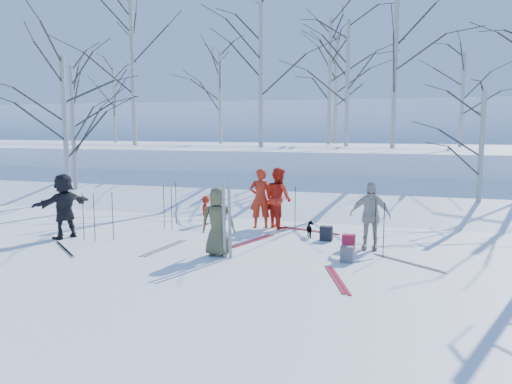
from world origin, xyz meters
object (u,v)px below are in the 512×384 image
(skier_grey_west, at_px, (64,206))
(skier_red_north, at_px, (260,198))
(skier_redor_behind, at_px, (278,198))
(skier_cream_east, at_px, (370,216))
(skier_olive_center, at_px, (218,222))
(backpack_red, at_px, (349,242))
(dog, at_px, (311,230))
(backpack_dark, at_px, (326,233))
(backpack_grey, at_px, (347,254))
(skier_red_seated, at_px, (206,210))

(skier_grey_west, bearing_deg, skier_red_north, 143.85)
(skier_redor_behind, distance_m, skier_cream_east, 3.55)
(skier_olive_center, height_order, skier_cream_east, skier_cream_east)
(backpack_red, bearing_deg, skier_grey_west, -173.56)
(skier_redor_behind, bearing_deg, dog, -176.38)
(skier_cream_east, bearing_deg, backpack_red, -147.90)
(skier_red_north, bearing_deg, backpack_dark, 131.72)
(backpack_red, bearing_deg, backpack_dark, 127.00)
(skier_olive_center, distance_m, dog, 3.25)
(backpack_grey, relative_size, backpack_dark, 0.95)
(skier_olive_center, relative_size, dog, 3.19)
(skier_redor_behind, xyz_separation_m, backpack_grey, (2.54, -3.43, -0.75))
(skier_cream_east, xyz_separation_m, backpack_dark, (-1.22, 0.66, -0.68))
(dog, relative_size, backpack_grey, 1.39)
(dog, relative_size, backpack_red, 1.26)
(skier_red_north, height_order, skier_redor_behind, skier_redor_behind)
(skier_grey_west, bearing_deg, backpack_red, 118.65)
(skier_redor_behind, height_order, backpack_grey, skier_redor_behind)
(skier_olive_center, distance_m, skier_grey_west, 4.89)
(skier_redor_behind, height_order, skier_cream_east, skier_redor_behind)
(skier_grey_west, bearing_deg, backpack_grey, 110.41)
(skier_red_seated, bearing_deg, skier_cream_east, -118.64)
(skier_red_north, bearing_deg, backpack_red, 123.45)
(skier_red_north, distance_m, skier_grey_west, 5.72)
(skier_red_north, relative_size, dog, 3.50)
(skier_cream_east, bearing_deg, skier_olive_center, -152.75)
(skier_red_seated, distance_m, skier_grey_west, 4.28)
(skier_olive_center, bearing_deg, backpack_dark, -144.02)
(skier_red_seated, xyz_separation_m, skier_cream_east, (5.26, -1.76, 0.40))
(skier_red_north, relative_size, skier_cream_east, 1.06)
(skier_red_north, height_order, dog, skier_red_north)
(backpack_grey, xyz_separation_m, backpack_dark, (-0.82, 2.10, 0.01))
(skier_olive_center, xyz_separation_m, backpack_red, (2.99, 1.43, -0.63))
(skier_red_seated, xyz_separation_m, backpack_red, (4.77, -2.06, -0.26))
(skier_red_north, xyz_separation_m, skier_red_seated, (-1.79, -0.05, -0.46))
(skier_grey_west, relative_size, dog, 3.47)
(skier_redor_behind, bearing_deg, skier_grey_west, 75.06)
(skier_olive_center, relative_size, backpack_grey, 4.45)
(skier_olive_center, distance_m, skier_red_seated, 3.94)
(skier_redor_behind, bearing_deg, backpack_grey, 171.13)
(skier_red_seated, height_order, backpack_grey, skier_red_seated)
(skier_grey_west, relative_size, backpack_grey, 4.83)
(skier_red_seated, relative_size, backpack_dark, 2.36)
(skier_grey_west, distance_m, backpack_dark, 7.39)
(skier_redor_behind, relative_size, skier_red_seated, 1.99)
(backpack_grey, bearing_deg, skier_cream_east, 74.70)
(skier_grey_west, relative_size, backpack_dark, 4.59)
(skier_red_north, xyz_separation_m, backpack_dark, (2.25, -1.15, -0.73))
(skier_olive_center, bearing_deg, skier_red_seated, -73.60)
(dog, bearing_deg, backpack_grey, 98.20)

